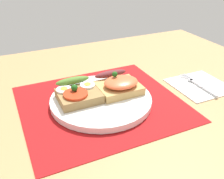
{
  "coord_description": "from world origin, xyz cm",
  "views": [
    {
      "loc": [
        -20.57,
        -50.86,
        34.41
      ],
      "look_at": [
        3.0,
        0.0,
        3.34
      ],
      "focal_mm": 41.4,
      "sensor_mm": 36.0,
      "label": 1
    }
  ],
  "objects_px": {
    "sandwich_salmon": "(118,84)",
    "fork": "(197,84)",
    "plate": "(101,100)",
    "napkin": "(200,85)",
    "sandwich_egg_tomato": "(78,93)"
  },
  "relations": [
    {
      "from": "sandwich_egg_tomato",
      "to": "sandwich_salmon",
      "type": "bearing_deg",
      "value": -3.05
    },
    {
      "from": "fork",
      "to": "plate",
      "type": "bearing_deg",
      "value": 174.27
    },
    {
      "from": "plate",
      "to": "fork",
      "type": "height_order",
      "value": "plate"
    },
    {
      "from": "sandwich_salmon",
      "to": "fork",
      "type": "height_order",
      "value": "sandwich_salmon"
    },
    {
      "from": "napkin",
      "to": "sandwich_egg_tomato",
      "type": "bearing_deg",
      "value": 172.02
    },
    {
      "from": "sandwich_egg_tomato",
      "to": "napkin",
      "type": "distance_m",
      "value": 0.35
    },
    {
      "from": "sandwich_salmon",
      "to": "fork",
      "type": "distance_m",
      "value": 0.23
    },
    {
      "from": "plate",
      "to": "sandwich_egg_tomato",
      "type": "bearing_deg",
      "value": 161.5
    },
    {
      "from": "napkin",
      "to": "fork",
      "type": "distance_m",
      "value": 0.01
    },
    {
      "from": "plate",
      "to": "napkin",
      "type": "height_order",
      "value": "plate"
    },
    {
      "from": "plate",
      "to": "fork",
      "type": "distance_m",
      "value": 0.28
    },
    {
      "from": "napkin",
      "to": "fork",
      "type": "height_order",
      "value": "fork"
    },
    {
      "from": "sandwich_salmon",
      "to": "napkin",
      "type": "xyz_separation_m",
      "value": [
        0.24,
        -0.04,
        -0.03
      ]
    },
    {
      "from": "sandwich_salmon",
      "to": "fork",
      "type": "relative_size",
      "value": 0.75
    },
    {
      "from": "sandwich_salmon",
      "to": "napkin",
      "type": "height_order",
      "value": "sandwich_salmon"
    }
  ]
}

